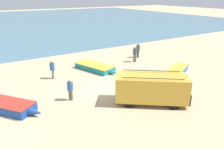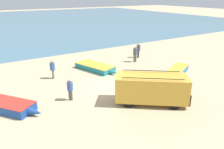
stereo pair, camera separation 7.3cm
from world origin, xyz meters
name	(u,v)px [view 1 (the left image)]	position (x,y,z in m)	size (l,w,h in m)	color
ground_plane	(107,89)	(0.00, 0.00, 0.00)	(200.00, 200.00, 0.00)	tan
sea_water	(7,22)	(0.00, 52.00, 0.00)	(120.00, 80.00, 0.01)	#477084
parked_van	(152,88)	(1.41, -3.61, 1.11)	(5.05, 4.49, 2.13)	gold
fishing_rowboat_0	(6,106)	(-7.33, 0.72, 0.30)	(3.87, 4.67, 0.61)	navy
fishing_rowboat_1	(96,67)	(1.47, 4.63, 0.27)	(2.91, 5.02, 0.54)	#1E757F
fishing_rowboat_2	(177,71)	(7.53, -0.52, 0.29)	(4.62, 2.93, 0.59)	#2D66AD
fisherman_0	(135,53)	(6.49, 4.73, 1.04)	(0.46, 0.46, 1.74)	#5B564C
fisherman_1	(138,49)	(7.93, 5.95, 1.04)	(0.46, 0.46, 1.74)	#38383D
fisherman_2	(52,68)	(-2.90, 4.61, 1.01)	(0.44, 0.44, 1.68)	#5B564C
fisherman_3	(70,88)	(-3.21, -0.25, 0.96)	(0.42, 0.42, 1.60)	#5B564C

